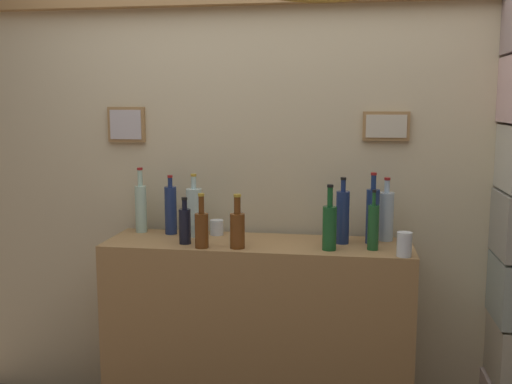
% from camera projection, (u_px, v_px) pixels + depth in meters
% --- Properties ---
extents(panelled_rear_partition, '(3.32, 0.15, 2.50)m').
position_uv_depth(panelled_rear_partition, '(266.00, 164.00, 3.07)').
color(panelled_rear_partition, beige).
rests_on(panelled_rear_partition, ground).
extents(bar_shelf_unit, '(1.46, 0.41, 0.96)m').
position_uv_depth(bar_shelf_unit, '(258.00, 338.00, 2.92)').
color(bar_shelf_unit, '#9E7547').
rests_on(bar_shelf_unit, ground).
extents(liquor_bottle_vodka, '(0.06, 0.06, 0.25)m').
position_uv_depth(liquor_bottle_vodka, '(202.00, 228.00, 2.73)').
color(liquor_bottle_vodka, '#623313').
rests_on(liquor_bottle_vodka, bar_shelf_unit).
extents(liquor_bottle_rye, '(0.07, 0.07, 0.25)m').
position_uv_depth(liquor_bottle_rye, '(237.00, 228.00, 2.72)').
color(liquor_bottle_rye, brown).
rests_on(liquor_bottle_rye, bar_shelf_unit).
extents(liquor_bottle_gin, '(0.06, 0.06, 0.22)m').
position_uv_depth(liquor_bottle_gin, '(185.00, 225.00, 2.81)').
color(liquor_bottle_gin, black).
rests_on(liquor_bottle_gin, bar_shelf_unit).
extents(liquor_bottle_amaro, '(0.06, 0.06, 0.30)m').
position_uv_depth(liquor_bottle_amaro, '(330.00, 226.00, 2.68)').
color(liquor_bottle_amaro, '#185325').
rests_on(liquor_bottle_amaro, bar_shelf_unit).
extents(liquor_bottle_sherry, '(0.05, 0.05, 0.28)m').
position_uv_depth(liquor_bottle_sherry, '(373.00, 227.00, 2.69)').
color(liquor_bottle_sherry, '#1B5326').
rests_on(liquor_bottle_sherry, bar_shelf_unit).
extents(liquor_bottle_rum, '(0.07, 0.07, 0.31)m').
position_uv_depth(liquor_bottle_rum, '(386.00, 215.00, 2.87)').
color(liquor_bottle_rum, silver).
rests_on(liquor_bottle_rum, bar_shelf_unit).
extents(liquor_bottle_bourbon, '(0.06, 0.06, 0.33)m').
position_uv_depth(liquor_bottle_bourbon, '(141.00, 207.00, 3.05)').
color(liquor_bottle_bourbon, '#AED1BF').
rests_on(liquor_bottle_bourbon, bar_shelf_unit).
extents(liquor_bottle_whiskey, '(0.08, 0.08, 0.31)m').
position_uv_depth(liquor_bottle_whiskey, '(194.00, 212.00, 2.96)').
color(liquor_bottle_whiskey, silver).
rests_on(liquor_bottle_whiskey, bar_shelf_unit).
extents(liquor_bottle_port, '(0.06, 0.06, 0.30)m').
position_uv_depth(liquor_bottle_port, '(171.00, 209.00, 3.01)').
color(liquor_bottle_port, navy).
rests_on(liquor_bottle_port, bar_shelf_unit).
extents(liquor_bottle_mezcal, '(0.06, 0.06, 0.32)m').
position_uv_depth(liquor_bottle_mezcal, '(343.00, 216.00, 2.81)').
color(liquor_bottle_mezcal, navy).
rests_on(liquor_bottle_mezcal, bar_shelf_unit).
extents(liquor_bottle_tequila, '(0.06, 0.06, 0.34)m').
position_uv_depth(liquor_bottle_tequila, '(373.00, 215.00, 2.81)').
color(liquor_bottle_tequila, navy).
rests_on(liquor_bottle_tequila, bar_shelf_unit).
extents(glass_tumbler_rocks, '(0.07, 0.07, 0.11)m').
position_uv_depth(glass_tumbler_rocks, '(404.00, 244.00, 2.58)').
color(glass_tumbler_rocks, silver).
rests_on(glass_tumbler_rocks, bar_shelf_unit).
extents(glass_tumbler_highball, '(0.07, 0.07, 0.08)m').
position_uv_depth(glass_tumbler_highball, '(217.00, 227.00, 3.00)').
color(glass_tumbler_highball, silver).
rests_on(glass_tumbler_highball, bar_shelf_unit).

